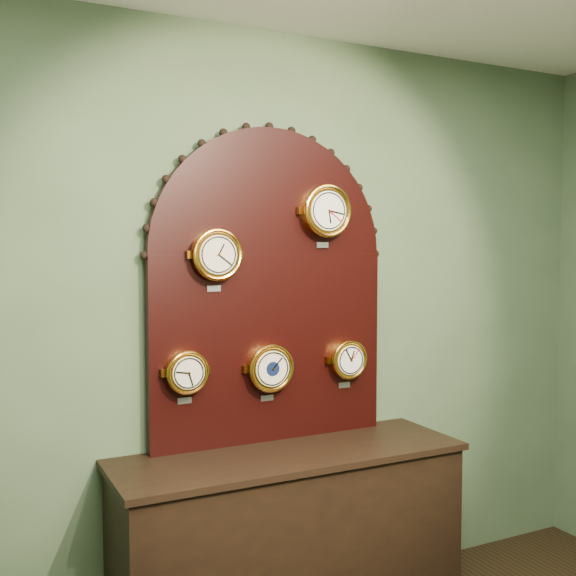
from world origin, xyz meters
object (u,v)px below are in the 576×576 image
arabic_clock (326,211)px  barometer (270,368)px  hygrometer (187,372)px  tide_clock (348,359)px  shop_counter (290,543)px  display_board (269,276)px  roman_clock (216,255)px

arabic_clock → barometer: 0.80m
hygrometer → barometer: size_ratio=0.89×
barometer → tide_clock: size_ratio=1.13×
shop_counter → display_board: 1.25m
shop_counter → arabic_clock: arabic_clock is taller
roman_clock → barometer: 0.60m
shop_counter → arabic_clock: size_ratio=5.18×
roman_clock → hygrometer: size_ratio=1.16×
shop_counter → arabic_clock: 1.57m
shop_counter → tide_clock: size_ratio=6.44×
roman_clock → barometer: bearing=0.0°
roman_clock → hygrometer: bearing=179.6°
hygrometer → barometer: (0.41, -0.00, -0.01)m
roman_clock → barometer: (0.27, 0.00, -0.54)m
display_board → tide_clock: display_board is taller
shop_counter → roman_clock: roman_clock is taller
shop_counter → tide_clock: tide_clock is taller
shop_counter → display_board: (0.00, 0.22, 1.23)m
barometer → roman_clock: bearing=-180.0°
shop_counter → display_board: size_ratio=1.05×
display_board → tide_clock: size_ratio=6.15×
display_board → hygrometer: (-0.44, -0.07, -0.42)m
roman_clock → tide_clock: 0.88m
display_board → arabic_clock: (0.27, -0.07, 0.31)m
arabic_clock → tide_clock: arabic_clock is taller
shop_counter → hygrometer: hygrometer is taller
barometer → tide_clock: bearing=0.1°
roman_clock → hygrometer: roman_clock is taller
roman_clock → arabic_clock: arabic_clock is taller
display_board → roman_clock: size_ratio=5.31×
arabic_clock → roman_clock: bearing=179.9°
display_board → barometer: size_ratio=5.45×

